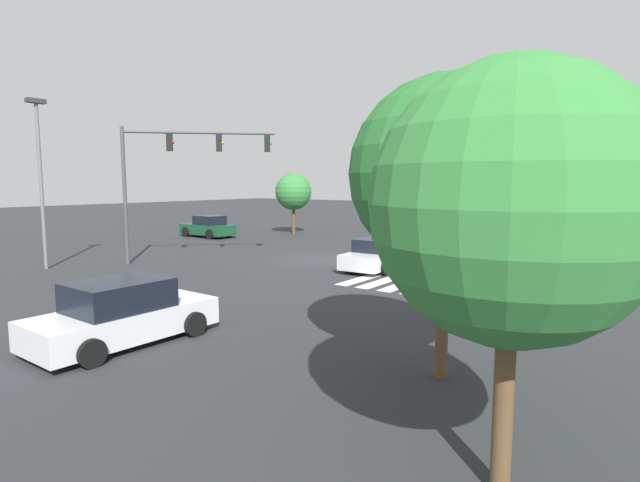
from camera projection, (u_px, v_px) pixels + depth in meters
ground_plane at (320, 260)px, 25.92m from camera, size 146.51×146.51×0.00m
crosswalk_markings at (435, 273)px, 22.15m from camera, size 9.45×4.40×0.01m
traffic_signal_mast at (177, 163)px, 24.30m from camera, size 5.27×5.27×6.66m
car_0 at (514, 251)px, 23.93m from camera, size 2.23×4.55×1.58m
car_1 at (380, 254)px, 23.23m from camera, size 4.93×2.32×1.44m
car_2 at (122, 314)px, 12.44m from camera, size 4.53×2.21×1.60m
car_3 at (208, 227)px, 36.71m from camera, size 2.10×4.41×1.59m
gas_station_canopy at (627, 162)px, 27.50m from camera, size 7.16×7.16×5.78m
pedestrian at (494, 238)px, 27.21m from camera, size 0.41×0.41×1.72m
street_light_pole_a at (40, 168)px, 22.65m from camera, size 0.80×0.36×7.73m
tree_corner_a at (446, 174)px, 9.82m from camera, size 3.86×3.86×6.11m
tree_corner_b at (512, 205)px, 6.07m from camera, size 3.51×3.51×5.50m
tree_corner_c at (293, 192)px, 38.77m from camera, size 2.83×2.83×4.70m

